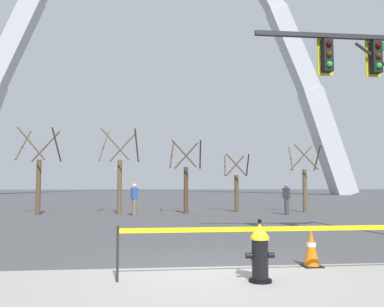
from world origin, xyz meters
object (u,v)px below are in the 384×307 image
object	(u,v)px
traffic_cone_by_hydrant	(311,248)
pedestrian_standing_center	(134,199)
fire_hydrant	(260,252)
pedestrian_walking_left	(286,199)
monument_arch	(159,50)

from	to	relation	value
traffic_cone_by_hydrant	pedestrian_standing_center	size ratio (longest dim) A/B	0.46
fire_hydrant	traffic_cone_by_hydrant	xyz separation A→B (m)	(1.29, 1.06, -0.11)
fire_hydrant	pedestrian_walking_left	bearing A→B (deg)	69.22
pedestrian_standing_center	fire_hydrant	bearing A→B (deg)	-79.67
fire_hydrant	pedestrian_standing_center	size ratio (longest dim) A/B	0.62
fire_hydrant	pedestrian_standing_center	bearing A→B (deg)	100.33
pedestrian_walking_left	traffic_cone_by_hydrant	bearing A→B (deg)	-107.22
monument_arch	pedestrian_walking_left	xyz separation A→B (m)	(5.91, -37.80, -20.55)
pedestrian_walking_left	fire_hydrant	bearing A→B (deg)	-110.78
fire_hydrant	monument_arch	distance (m)	55.65
pedestrian_standing_center	traffic_cone_by_hydrant	bearing A→B (deg)	-73.42
traffic_cone_by_hydrant	pedestrian_standing_center	xyz separation A→B (m)	(-3.82, 12.83, 0.46)
traffic_cone_by_hydrant	monument_arch	distance (m)	54.74
monument_arch	pedestrian_walking_left	world-z (taller)	monument_arch
pedestrian_walking_left	pedestrian_standing_center	size ratio (longest dim) A/B	1.00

